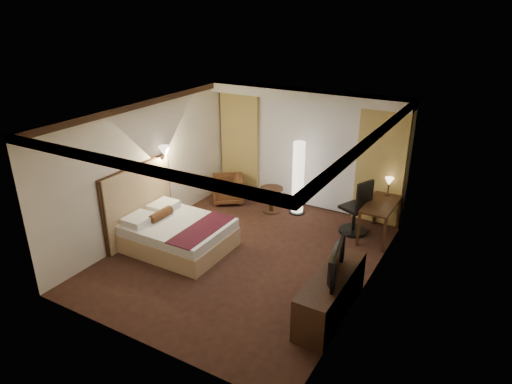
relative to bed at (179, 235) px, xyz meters
The scene contains 21 objects.
floor 1.34m from the bed, 17.29° to the left, with size 4.50×5.50×0.01m, color black.
ceiling 2.76m from the bed, 17.29° to the left, with size 4.50×5.50×0.01m, color white.
back_wall 3.55m from the bed, 68.24° to the left, with size 4.50×0.02×2.70m, color white.
left_wall 1.52m from the bed, 158.61° to the left, with size 0.02×5.50×2.70m, color white.
right_wall 3.69m from the bed, ahead, with size 0.02×5.50×2.70m, color white.
crown_molding 2.71m from the bed, 17.29° to the left, with size 4.50×5.50×0.12m, color black, non-canonical shape.
soffit 3.92m from the bed, 66.55° to the left, with size 4.50×0.50×0.20m, color white.
curtain_sheer 3.45m from the bed, 67.72° to the left, with size 2.48×0.04×2.45m, color silver.
curtain_left_drape 3.19m from the bed, 98.46° to the left, with size 1.00×0.14×2.45m, color tan.
curtain_right_drape 4.32m from the bed, 45.45° to the left, with size 1.00×0.14×2.45m, color tan.
wall_sconce 1.75m from the bed, 138.85° to the left, with size 0.24×0.24×0.24m, color white, non-canonical shape.
bed is the anchor object (origin of this frame).
headboard 1.06m from the bed, behind, with size 0.12×1.76×1.50m, color tan, non-canonical shape.
armchair 2.34m from the bed, 99.43° to the left, with size 0.69×0.64×0.71m, color #491F16.
side_table 2.46m from the bed, 71.79° to the left, with size 0.52×0.52×0.58m, color black, non-canonical shape.
floor_lamp 2.94m from the bed, 63.27° to the left, with size 0.35×0.35×1.67m, color white, non-canonical shape.
desk 3.98m from the bed, 36.33° to the left, with size 0.55×1.20×0.75m, color black, non-canonical shape.
desk_lamp 4.31m from the bed, 41.24° to the left, with size 0.18×0.18×0.34m, color #FFD899, non-canonical shape.
office_chair 3.56m from the bed, 40.55° to the left, with size 0.57×0.57×1.19m, color black, non-canonical shape.
dresser 3.28m from the bed, ahead, with size 0.50×1.76×0.69m, color black, non-canonical shape.
television 3.33m from the bed, ahead, with size 0.99×0.57×0.13m, color black.
Camera 1 is at (3.87, -6.35, 4.44)m, focal length 32.00 mm.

